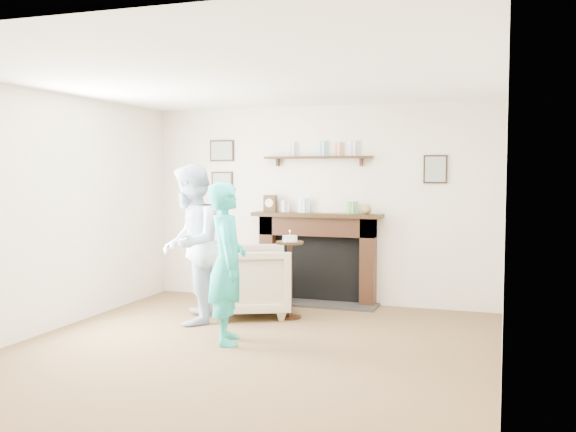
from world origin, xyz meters
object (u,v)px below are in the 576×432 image
(man, at_px, (191,322))
(woman, at_px, (228,342))
(armchair, at_px, (251,315))
(pedestal_table, at_px, (290,264))

(man, xyz_separation_m, woman, (0.72, -0.63, 0.00))
(armchair, relative_size, pedestal_table, 0.88)
(armchair, relative_size, man, 0.51)
(armchair, bearing_deg, pedestal_table, -116.30)
(armchair, xyz_separation_m, woman, (0.24, -1.20, 0.00))
(man, distance_m, pedestal_table, 1.28)
(armchair, bearing_deg, man, 115.01)
(woman, bearing_deg, man, 25.00)
(armchair, bearing_deg, woman, 166.37)
(woman, height_order, pedestal_table, pedestal_table)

